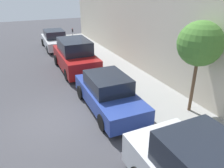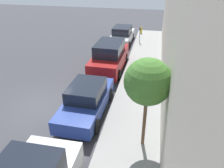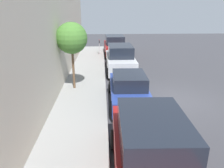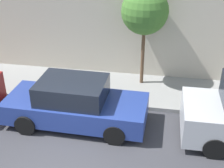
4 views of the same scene
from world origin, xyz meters
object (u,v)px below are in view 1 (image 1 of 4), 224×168
parking_meter_far (73,34)px  street_tree (200,44)px  parked_suv_fourth (75,56)px  fire_hydrant (64,34)px  parked_sedan_third (108,93)px  parked_sedan_fifth (55,40)px

parking_meter_far → street_tree: bearing=-84.1°
parked_suv_fourth → fire_hydrant: parked_suv_fourth is taller
parked_sedan_third → fire_hydrant: 14.68m
parked_sedan_fifth → fire_hydrant: 3.54m
parked_sedan_third → parked_suv_fourth: 5.34m
parked_sedan_fifth → parked_suv_fourth: bearing=-89.1°
parked_sedan_third → fire_hydrant: size_ratio=6.57×
parked_suv_fourth → parked_sedan_fifth: 6.10m
parked_sedan_third → parked_suv_fourth: (0.02, 5.33, 0.21)m
parked_sedan_third → parking_meter_far: size_ratio=3.20×
parked_sedan_fifth → street_tree: (3.04, -13.29, 2.30)m
parked_suv_fourth → parking_meter_far: bearing=76.0°
street_tree → fire_hydrant: (-1.48, 16.46, -2.53)m
parked_sedan_third → street_tree: 4.18m
street_tree → fire_hydrant: bearing=95.2°
parked_suv_fourth → parked_sedan_fifth: (-0.10, 6.09, -0.21)m
parked_sedan_third → street_tree: street_tree is taller
parked_sedan_fifth → fire_hydrant: parked_sedan_fifth is taller
parked_sedan_third → parked_sedan_fifth: 11.43m
parked_sedan_third → fire_hydrant: parked_sedan_third is taller
parked_sedan_fifth → street_tree: bearing=-77.1°
parked_sedan_fifth → fire_hydrant: size_ratio=6.59×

